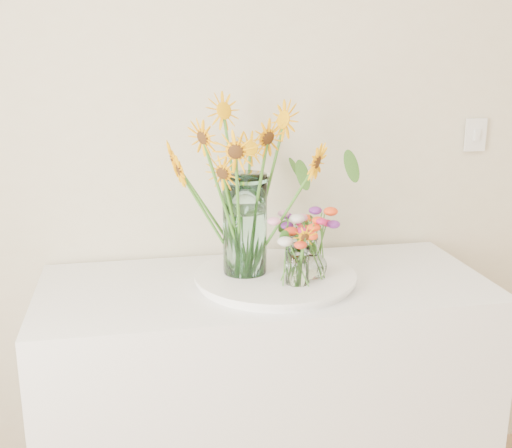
% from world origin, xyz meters
% --- Properties ---
extents(counter, '(1.40, 0.60, 0.90)m').
position_xyz_m(counter, '(-0.43, 1.93, 0.45)').
color(counter, white).
rests_on(counter, ground_plane).
extents(tray, '(0.48, 0.48, 0.02)m').
position_xyz_m(tray, '(-0.40, 1.92, 0.91)').
color(tray, white).
rests_on(tray, counter).
extents(mason_jar, '(0.18, 0.18, 0.32)m').
position_xyz_m(mason_jar, '(-0.49, 1.95, 1.08)').
color(mason_jar, '#B0ECDF').
rests_on(mason_jar, tray).
extents(sunflower_bouquet, '(0.91, 0.91, 0.56)m').
position_xyz_m(sunflower_bouquet, '(-0.49, 1.95, 1.20)').
color(sunflower_bouquet, '#FFAB05').
rests_on(sunflower_bouquet, tray).
extents(small_vase_a, '(0.09, 0.09, 0.12)m').
position_xyz_m(small_vase_a, '(-0.36, 1.82, 0.99)').
color(small_vase_a, white).
rests_on(small_vase_a, tray).
extents(wildflower_posy_a, '(0.20, 0.20, 0.21)m').
position_xyz_m(wildflower_posy_a, '(-0.36, 1.82, 1.03)').
color(wildflower_posy_a, '#F94315').
rests_on(wildflower_posy_a, tray).
extents(small_vase_b, '(0.12, 0.12, 0.13)m').
position_xyz_m(small_vase_b, '(-0.30, 1.87, 0.99)').
color(small_vase_b, white).
rests_on(small_vase_b, tray).
extents(wildflower_posy_b, '(0.20, 0.20, 0.22)m').
position_xyz_m(wildflower_posy_b, '(-0.30, 1.87, 1.04)').
color(wildflower_posy_b, '#F94315').
rests_on(wildflower_posy_b, tray).
extents(small_vase_c, '(0.06, 0.06, 0.10)m').
position_xyz_m(small_vase_c, '(-0.32, 2.00, 0.98)').
color(small_vase_c, white).
rests_on(small_vase_c, tray).
extents(wildflower_posy_c, '(0.18, 0.18, 0.19)m').
position_xyz_m(wildflower_posy_c, '(-0.32, 2.00, 1.02)').
color(wildflower_posy_c, '#F94315').
rests_on(wildflower_posy_c, tray).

